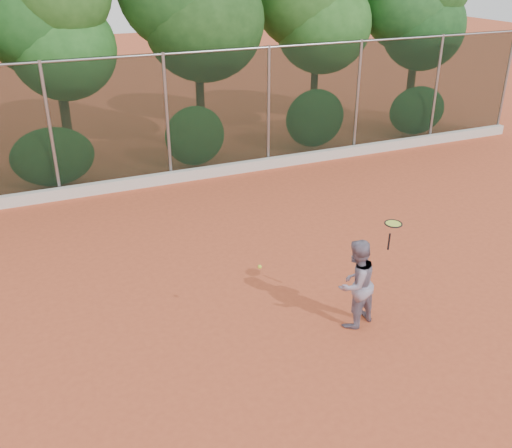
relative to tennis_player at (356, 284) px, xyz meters
name	(u,v)px	position (x,y,z in m)	size (l,w,h in m)	color
ground	(278,308)	(-0.98, 0.92, -0.80)	(80.00, 80.00, 0.00)	#C5522E
concrete_curb	(173,177)	(-0.98, 7.74, -0.65)	(24.00, 0.20, 0.30)	silver
tennis_player	(356,284)	(0.00, 0.00, 0.00)	(0.77, 0.60, 1.59)	gray
chainlink_fence	(167,115)	(-0.98, 7.92, 1.06)	(24.09, 0.09, 3.50)	black
foliage_backdrop	(122,9)	(-1.53, 9.90, 3.61)	(23.70, 3.63, 7.55)	#3F2C18
tennis_racket	(393,226)	(0.48, -0.20, 1.07)	(0.30, 0.30, 0.52)	black
tennis_ball_in_flight	(260,267)	(-1.61, 0.33, 0.52)	(0.07, 0.07, 0.07)	#C7E133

